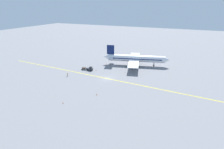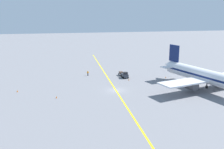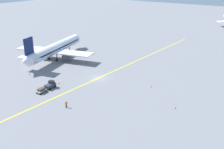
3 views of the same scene
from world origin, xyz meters
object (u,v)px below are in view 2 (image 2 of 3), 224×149
baggage_tug_dark (125,75)px  traffic_cone_far_edge (166,77)px  ground_crew_worker (88,73)px  airplane_at_gate (208,77)px  traffic_cone_near_nose (56,97)px  traffic_cone_by_wingtip (129,79)px  traffic_cone_mid_apron (17,91)px  baggage_cart_trailing (121,73)px

baggage_tug_dark → traffic_cone_far_edge: (-12.50, 3.04, -0.63)m
ground_crew_worker → traffic_cone_far_edge: (-23.48, 8.35, -0.63)m
airplane_at_gate → ground_crew_worker: 36.91m
traffic_cone_near_nose → baggage_tug_dark: bearing=-143.7°
traffic_cone_near_nose → traffic_cone_by_wingtip: same height
traffic_cone_by_wingtip → airplane_at_gate: bearing=138.9°
airplane_at_gate → traffic_cone_near_nose: size_ratio=63.73×
ground_crew_worker → airplane_at_gate: bearing=140.5°
baggage_tug_dark → traffic_cone_far_edge: 12.88m
ground_crew_worker → traffic_cone_near_nose: 23.45m
airplane_at_gate → traffic_cone_by_wingtip: (17.05, -14.86, -3.43)m
ground_crew_worker → traffic_cone_far_edge: 24.93m
airplane_at_gate → traffic_cone_mid_apron: size_ratio=63.73×
baggage_cart_trailing → traffic_cone_mid_apron: (30.89, 11.63, -0.49)m
ground_crew_worker → traffic_cone_mid_apron: size_ratio=3.05×
ground_crew_worker → traffic_cone_by_wingtip: 14.23m
traffic_cone_mid_apron → traffic_cone_by_wingtip: bearing=-170.8°
traffic_cone_by_wingtip → baggage_cart_trailing: bearing=-84.4°
airplane_at_gate → ground_crew_worker: (28.39, -23.43, -2.80)m
baggage_cart_trailing → ground_crew_worker: size_ratio=1.61×
traffic_cone_by_wingtip → traffic_cone_far_edge: size_ratio=1.00×
baggage_cart_trailing → traffic_cone_mid_apron: size_ratio=4.93×
baggage_tug_dark → traffic_cone_far_edge: size_ratio=5.67×
airplane_at_gate → traffic_cone_near_nose: airplane_at_gate is taller
traffic_cone_mid_apron → ground_crew_worker: bearing=-145.9°
baggage_cart_trailing → baggage_tug_dark: bearing=94.8°
traffic_cone_near_nose → traffic_cone_far_edge: bearing=-159.5°
baggage_cart_trailing → traffic_cone_far_edge: (-12.78, 6.32, -0.49)m
traffic_cone_near_nose → traffic_cone_far_edge: same height
traffic_cone_far_edge → ground_crew_worker: bearing=-19.6°
airplane_at_gate → ground_crew_worker: bearing=-39.5°
airplane_at_gate → traffic_cone_far_edge: bearing=-72.0°
baggage_cart_trailing → traffic_cone_by_wingtip: (-0.64, 6.54, -0.49)m
traffic_cone_mid_apron → traffic_cone_by_wingtip: same height
baggage_tug_dark → traffic_cone_by_wingtip: size_ratio=5.67×
traffic_cone_near_nose → traffic_cone_mid_apron: 12.26m
ground_crew_worker → traffic_cone_by_wingtip: bearing=142.9°
baggage_tug_dark → traffic_cone_near_nose: baggage_tug_dark is taller
baggage_cart_trailing → airplane_at_gate: bearing=129.6°
traffic_cone_by_wingtip → traffic_cone_near_nose: bearing=29.8°
airplane_at_gate → traffic_cone_mid_apron: airplane_at_gate is taller
baggage_cart_trailing → ground_crew_worker: 10.89m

